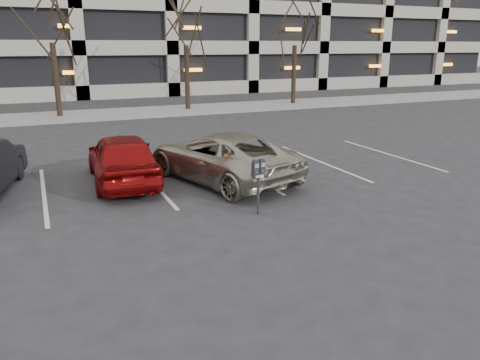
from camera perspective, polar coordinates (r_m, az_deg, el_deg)
name	(u,v)px	position (r m, az deg, el deg)	size (l,w,h in m)	color
ground	(229,199)	(11.60, -1.35, -2.33)	(140.00, 140.00, 0.00)	#28282B
sidewalk	(118,114)	(26.77, -14.61, 7.84)	(80.00, 4.00, 0.12)	gray
stall_lines	(152,181)	(13.31, -10.73, -0.16)	(16.90, 5.20, 0.00)	silver
tree_c	(185,3)	(27.53, -6.75, 20.64)	(3.59, 3.59, 8.16)	black
tree_d	(296,7)	(30.35, 6.83, 20.20)	(3.59, 3.59, 8.15)	black
parking_meter	(258,173)	(10.30, 2.26, 0.83)	(0.34, 0.18, 1.25)	black
suv_silver	(222,156)	(13.08, -2.26, 2.89)	(3.55, 5.34, 1.37)	#B3AB99
car_red	(122,158)	(13.20, -14.14, 2.64)	(1.67, 4.14, 1.41)	maroon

